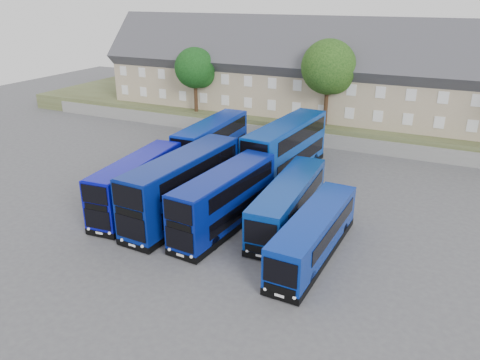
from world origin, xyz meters
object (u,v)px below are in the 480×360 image
object	(u,v)px
dd_front_left	(138,185)
dd_front_mid	(183,187)
coach_east_a	(288,203)
tree_west	(196,69)
tree_mid	(330,69)

from	to	relation	value
dd_front_left	dd_front_mid	xyz separation A→B (m)	(3.78, 0.48, 0.34)
coach_east_a	tree_west	bearing A→B (deg)	131.34
dd_front_left	coach_east_a	xyz separation A→B (m)	(11.15, 2.71, -0.42)
tree_west	tree_mid	bearing A→B (deg)	1.79
dd_front_mid	tree_west	size ratio (longest dim) A/B	1.56
dd_front_mid	tree_mid	xyz separation A→B (m)	(4.39, 22.43, 5.76)
dd_front_left	tree_mid	bearing A→B (deg)	65.81
dd_front_left	dd_front_mid	world-z (taller)	dd_front_mid
dd_front_left	tree_mid	world-z (taller)	tree_mid
tree_mid	dd_front_mid	bearing A→B (deg)	-101.08
coach_east_a	tree_mid	xyz separation A→B (m)	(-2.98, 20.20, 6.52)
tree_west	tree_mid	world-z (taller)	tree_mid
tree_mid	coach_east_a	bearing A→B (deg)	-81.60
dd_front_left	coach_east_a	world-z (taller)	dd_front_left
dd_front_mid	coach_east_a	size ratio (longest dim) A/B	1.02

